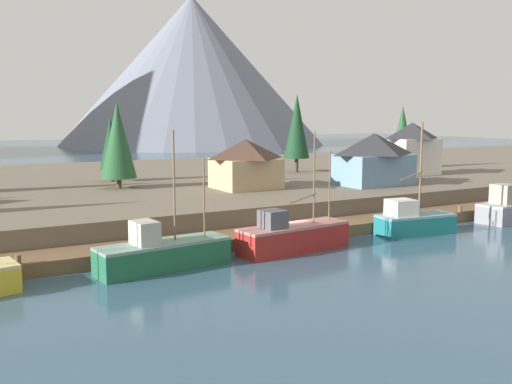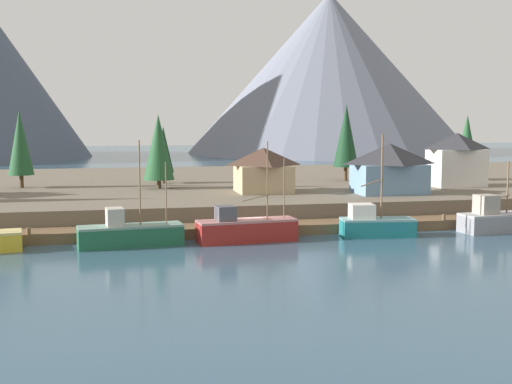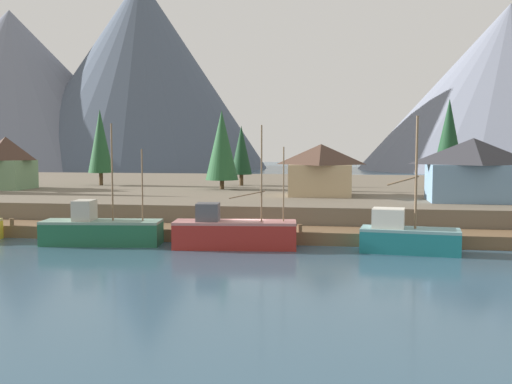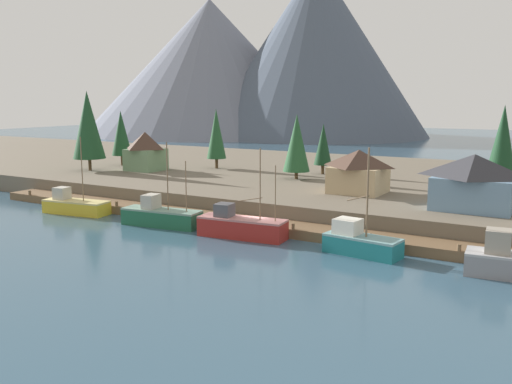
# 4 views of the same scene
# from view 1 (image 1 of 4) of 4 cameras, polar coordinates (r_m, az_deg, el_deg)

# --- Properties ---
(ground_plane) EXTENTS (400.00, 400.00, 1.00)m
(ground_plane) POSITION_cam_1_polar(r_m,az_deg,el_deg) (63.49, -6.64, -2.20)
(ground_plane) COLOR #335166
(dock) EXTENTS (80.00, 4.00, 1.60)m
(dock) POSITION_cam_1_polar(r_m,az_deg,el_deg) (47.51, 1.87, -4.26)
(dock) COLOR brown
(dock) RESTS_ON ground_plane
(shoreline_bank) EXTENTS (400.00, 56.00, 2.50)m
(shoreline_bank) POSITION_cam_1_polar(r_m,az_deg,el_deg) (74.33, -10.27, 0.53)
(shoreline_bank) COLOR #665B4C
(shoreline_bank) RESTS_ON ground_plane
(mountain_east_peak) EXTENTS (92.17, 92.17, 51.43)m
(mountain_east_peak) POSITION_cam_1_polar(r_m,az_deg,el_deg) (206.35, -6.37, 11.88)
(mountain_east_peak) COLOR slate
(mountain_east_peak) RESTS_ON ground_plane
(fishing_boat_green) EXTENTS (9.34, 3.63, 9.33)m
(fishing_boat_green) POSITION_cam_1_polar(r_m,az_deg,el_deg) (39.09, -9.33, -6.04)
(fishing_boat_green) COLOR #1E5B3D
(fishing_boat_green) RESTS_ON ground_plane
(fishing_boat_red) EXTENTS (9.33, 3.56, 9.16)m
(fishing_boat_red) POSITION_cam_1_polar(r_m,az_deg,el_deg) (43.70, 3.64, -4.45)
(fishing_boat_red) COLOR maroon
(fishing_boat_red) RESTS_ON ground_plane
(fishing_boat_teal) EXTENTS (7.17, 3.43, 9.74)m
(fishing_boat_teal) POSITION_cam_1_polar(r_m,az_deg,el_deg) (51.65, 15.39, -2.82)
(fishing_boat_teal) COLOR #196B70
(fishing_boat_teal) RESTS_ON ground_plane
(fishing_boat_grey) EXTENTS (7.05, 3.58, 7.00)m
(fishing_boat_grey) POSITION_cam_1_polar(r_m,az_deg,el_deg) (60.87, 23.80, -1.57)
(fishing_boat_grey) COLOR gray
(fishing_boat_grey) RESTS_ON ground_plane
(house_white) EXTENTS (6.81, 4.87, 6.87)m
(house_white) POSITION_cam_1_polar(r_m,az_deg,el_deg) (78.31, 15.25, 4.23)
(house_white) COLOR silver
(house_white) RESTS_ON shoreline_bank
(house_tan) EXTENTS (6.54, 6.12, 5.29)m
(house_tan) POSITION_cam_1_polar(r_m,az_deg,el_deg) (61.30, -1.03, 2.88)
(house_tan) COLOR tan
(house_tan) RESTS_ON shoreline_bank
(house_blue) EXTENTS (8.27, 5.69, 5.83)m
(house_blue) POSITION_cam_1_polar(r_m,az_deg,el_deg) (65.76, 11.67, 3.29)
(house_blue) COLOR #6689A8
(house_blue) RESTS_ON shoreline_bank
(conifer_mid_left) EXTENTS (2.74, 2.74, 7.68)m
(conifer_mid_left) POSITION_cam_1_polar(r_m,az_deg,el_deg) (69.83, -14.27, 4.72)
(conifer_mid_left) COLOR #4C3823
(conifer_mid_left) RESTS_ON shoreline_bank
(conifer_mid_right) EXTENTS (3.51, 3.51, 10.68)m
(conifer_mid_right) POSITION_cam_1_polar(r_m,az_deg,el_deg) (78.97, 4.09, 6.54)
(conifer_mid_right) COLOR #4C3823
(conifer_mid_right) RESTS_ON shoreline_bank
(conifer_back_right) EXTENTS (3.32, 3.32, 9.22)m
(conifer_back_right) POSITION_cam_1_polar(r_m,az_deg,el_deg) (87.96, 14.37, 5.79)
(conifer_back_right) COLOR #4C3823
(conifer_back_right) RESTS_ON shoreline_bank
(conifer_centre) EXTENTS (3.83, 3.83, 9.26)m
(conifer_centre) POSITION_cam_1_polar(r_m,az_deg,el_deg) (62.97, -13.61, 5.05)
(conifer_centre) COLOR #4C3823
(conifer_centre) RESTS_ON shoreline_bank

